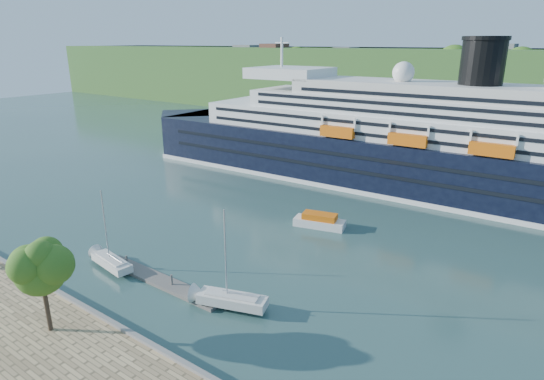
{
  "coord_description": "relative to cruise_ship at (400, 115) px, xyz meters",
  "views": [
    {
      "loc": [
        38.46,
        -21.04,
        26.3
      ],
      "look_at": [
        1.43,
        30.0,
        5.63
      ],
      "focal_mm": 30.0,
      "sensor_mm": 36.0,
      "label": 1
    }
  ],
  "objects": [
    {
      "name": "cruise_ship",
      "position": [
        0.0,
        0.0,
        0.0
      ],
      "size": [
        121.83,
        22.4,
        27.22
      ],
      "primitive_type": null,
      "rotation": [
        0.0,
        0.0,
        0.04
      ],
      "color": "black",
      "rests_on": "ground"
    },
    {
      "name": "sailboat_white_far",
      "position": [
        2.49,
        -49.98,
        -8.41
      ],
      "size": [
        8.35,
        4.68,
        10.4
      ],
      "primitive_type": null,
      "rotation": [
        0.0,
        0.0,
        0.32
      ],
      "color": "silver",
      "rests_on": "ground"
    },
    {
      "name": "far_hillside",
      "position": [
        -8.74,
        85.5,
        -1.61
      ],
      "size": [
        400.0,
        50.0,
        24.0
      ],
      "primitive_type": "cube",
      "color": "#336327",
      "rests_on": "ground"
    },
    {
      "name": "floating_pontoon",
      "position": [
        -7.79,
        -50.68,
        -13.41
      ],
      "size": [
        18.0,
        2.27,
        0.4
      ],
      "primitive_type": null,
      "rotation": [
        0.0,
        0.0,
        -0.0
      ],
      "color": "#66615B",
      "rests_on": "ground"
    },
    {
      "name": "promenade_tree",
      "position": [
        -7.83,
        -63.57,
        -7.67
      ],
      "size": [
        5.97,
        5.97,
        9.89
      ],
      "primitive_type": null,
      "color": "#2F6219",
      "rests_on": "promenade"
    },
    {
      "name": "ground",
      "position": [
        -8.74,
        -59.5,
        -13.61
      ],
      "size": [
        400.0,
        400.0,
        0.0
      ],
      "primitive_type": "plane",
      "color": "#294948",
      "rests_on": "ground"
    },
    {
      "name": "quay_coping",
      "position": [
        -8.74,
        -59.7,
        -12.46
      ],
      "size": [
        220.0,
        0.5,
        0.3
      ],
      "primitive_type": "cube",
      "color": "slate",
      "rests_on": "promenade"
    },
    {
      "name": "sailboat_white_near",
      "position": [
        -14.86,
        -52.03,
        -8.84
      ],
      "size": [
        7.59,
        3.03,
        9.53
      ],
      "primitive_type": null,
      "rotation": [
        0.0,
        0.0,
        -0.14
      ],
      "color": "silver",
      "rests_on": "ground"
    },
    {
      "name": "tender_launch",
      "position": [
        -1.33,
        -25.71,
        -12.56
      ],
      "size": [
        8.0,
        4.36,
        2.1
      ],
      "primitive_type": null,
      "rotation": [
        0.0,
        0.0,
        0.24
      ],
      "color": "orange",
      "rests_on": "ground"
    }
  ]
}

